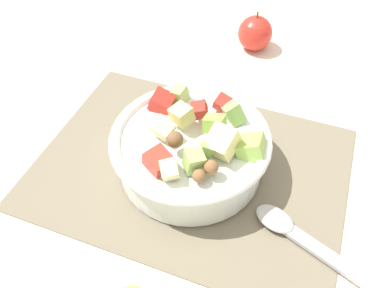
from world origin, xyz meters
name	(u,v)px	position (x,y,z in m)	size (l,w,h in m)	color
ground_plane	(191,168)	(0.00, 0.00, 0.00)	(2.40, 2.40, 0.00)	silver
placemat	(191,167)	(0.00, 0.00, 0.00)	(0.47, 0.34, 0.01)	#756B56
salad_bowl	(192,148)	(0.00, 0.00, 0.05)	(0.23, 0.23, 0.11)	white
serving_spoon	(298,235)	(-0.18, 0.07, 0.01)	(0.19, 0.09, 0.01)	#B7B7BC
whole_apple	(255,33)	(-0.01, -0.35, 0.04)	(0.07, 0.07, 0.08)	red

